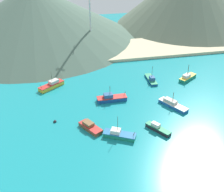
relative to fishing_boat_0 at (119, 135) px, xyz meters
name	(u,v)px	position (x,y,z in m)	size (l,w,h in m)	color
ground	(74,164)	(-13.45, -8.04, -1.13)	(260.00, 280.00, 0.50)	teal
fishing_boat_0	(119,135)	(0.00, 0.00, 0.00)	(9.51, 6.91, 6.86)	#198466
fishing_boat_1	(158,128)	(11.66, 0.53, -0.07)	(6.04, 7.88, 2.23)	#232328
fishing_boat_2	(90,127)	(-7.39, 5.36, -0.08)	(6.61, 8.33, 2.11)	brown
fishing_boat_5	(111,98)	(1.96, 19.87, 0.10)	(10.09, 3.09, 5.63)	#14478C
fishing_boat_6	(151,79)	(19.93, 30.95, -0.17)	(2.70, 9.55, 6.39)	#14478C
fishing_boat_7	(173,104)	(20.92, 12.05, -0.05)	(7.63, 10.54, 5.32)	#1E5BA8
fishing_boat_8	(52,85)	(-17.50, 33.64, 0.10)	(9.79, 8.24, 6.24)	gold
fishing_boat_9	(187,77)	(33.98, 29.15, 0.07)	(8.52, 6.96, 6.36)	#198466
buoy_1	(55,122)	(-17.35, 11.09, -0.70)	(1.00, 1.00, 1.00)	#232328
beach_strip	(59,55)	(-13.45, 63.67, -0.28)	(247.00, 25.00, 1.20)	beige
hill_central	(34,13)	(-23.16, 90.28, 12.78)	(103.40, 103.40, 27.31)	#4C6656
radio_tower	(90,10)	(2.32, 68.42, 17.95)	(3.69, 2.95, 36.92)	silver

